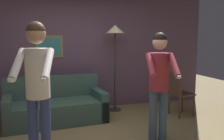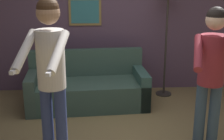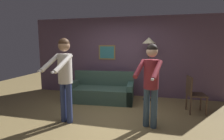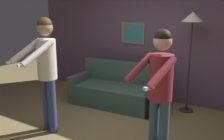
{
  "view_description": "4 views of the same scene",
  "coord_description": "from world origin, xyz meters",
  "px_view_note": "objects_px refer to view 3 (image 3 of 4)",
  "views": [
    {
      "loc": [
        -0.9,
        -3.53,
        1.65
      ],
      "look_at": [
        0.14,
        -0.2,
        1.19
      ],
      "focal_mm": 40.0,
      "sensor_mm": 36.0,
      "label": 1
    },
    {
      "loc": [
        -0.39,
        -3.48,
        2.02
      ],
      "look_at": [
        -0.22,
        -0.15,
        1.03
      ],
      "focal_mm": 50.0,
      "sensor_mm": 36.0,
      "label": 2
    },
    {
      "loc": [
        0.97,
        -3.65,
        1.71
      ],
      "look_at": [
        0.17,
        -0.32,
        1.21
      ],
      "focal_mm": 28.0,
      "sensor_mm": 36.0,
      "label": 3
    },
    {
      "loc": [
        1.99,
        -3.0,
        1.93
      ],
      "look_at": [
        0.22,
        -0.13,
        1.13
      ],
      "focal_mm": 40.0,
      "sensor_mm": 36.0,
      "label": 4
    }
  ],
  "objects_px": {
    "torchiere_lamp": "(149,46)",
    "dining_chair_distant": "(193,92)",
    "person_standing_right": "(151,78)",
    "person_standing_left": "(64,72)",
    "couch": "(102,92)"
  },
  "relations": [
    {
      "from": "torchiere_lamp",
      "to": "dining_chair_distant",
      "type": "xyz_separation_m",
      "value": [
        1.14,
        -0.78,
        -1.13
      ]
    },
    {
      "from": "torchiere_lamp",
      "to": "person_standing_right",
      "type": "height_order",
      "value": "torchiere_lamp"
    },
    {
      "from": "torchiere_lamp",
      "to": "person_standing_left",
      "type": "xyz_separation_m",
      "value": [
        -1.68,
        -2.04,
        -0.52
      ]
    },
    {
      "from": "couch",
      "to": "person_standing_right",
      "type": "xyz_separation_m",
      "value": [
        1.47,
        -1.44,
        0.77
      ]
    },
    {
      "from": "torchiere_lamp",
      "to": "person_standing_right",
      "type": "bearing_deg",
      "value": -86.35
    },
    {
      "from": "torchiere_lamp",
      "to": "dining_chair_distant",
      "type": "height_order",
      "value": "torchiere_lamp"
    },
    {
      "from": "couch",
      "to": "person_standing_left",
      "type": "height_order",
      "value": "person_standing_left"
    },
    {
      "from": "couch",
      "to": "dining_chair_distant",
      "type": "height_order",
      "value": "dining_chair_distant"
    },
    {
      "from": "couch",
      "to": "person_standing_right",
      "type": "relative_size",
      "value": 1.14
    },
    {
      "from": "couch",
      "to": "person_standing_right",
      "type": "bearing_deg",
      "value": -44.5
    },
    {
      "from": "torchiere_lamp",
      "to": "couch",
      "type": "bearing_deg",
      "value": -163.36
    },
    {
      "from": "person_standing_left",
      "to": "torchiere_lamp",
      "type": "bearing_deg",
      "value": 50.44
    },
    {
      "from": "dining_chair_distant",
      "to": "person_standing_left",
      "type": "bearing_deg",
      "value": -156.01
    },
    {
      "from": "couch",
      "to": "torchiere_lamp",
      "type": "xyz_separation_m",
      "value": [
        1.35,
        0.4,
        1.38
      ]
    },
    {
      "from": "person_standing_left",
      "to": "person_standing_right",
      "type": "height_order",
      "value": "person_standing_left"
    }
  ]
}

